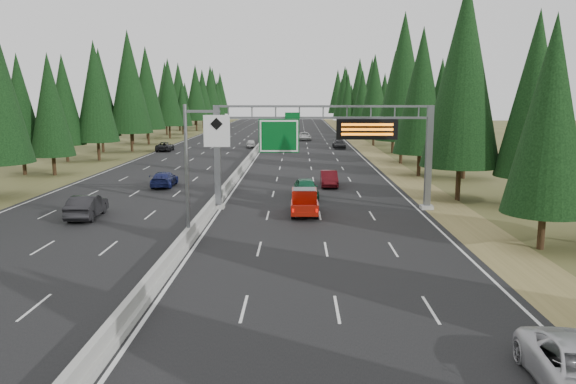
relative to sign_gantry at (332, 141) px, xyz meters
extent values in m
cube|color=black|center=(-8.92, 45.12, -5.23)|extent=(32.00, 260.00, 0.08)
cube|color=olive|center=(8.88, 45.12, -5.24)|extent=(3.60, 260.00, 0.06)
cube|color=#4B4D23|center=(-26.72, 45.12, -5.24)|extent=(3.60, 260.00, 0.06)
cube|color=#969691|center=(-8.92, 45.12, -5.04)|extent=(0.70, 260.00, 0.30)
cube|color=#969691|center=(-8.92, 45.12, -4.64)|extent=(0.30, 260.00, 0.60)
cube|color=slate|center=(-8.57, 0.12, -1.29)|extent=(0.45, 0.45, 7.80)
cube|color=#969691|center=(-8.57, 0.12, -5.04)|extent=(0.90, 0.90, 0.30)
cube|color=slate|center=(7.28, 0.12, -1.29)|extent=(0.45, 0.45, 7.80)
cube|color=#969691|center=(7.28, 0.12, -5.04)|extent=(0.90, 0.90, 0.30)
cube|color=slate|center=(-0.64, 0.12, 2.53)|extent=(15.85, 0.35, 0.16)
cube|color=slate|center=(-0.64, 0.12, 1.69)|extent=(15.85, 0.35, 0.16)
cube|color=#054C19|center=(-3.92, -0.13, 0.36)|extent=(3.00, 0.10, 2.50)
cube|color=silver|center=(-3.92, -0.19, 0.36)|extent=(2.85, 0.02, 2.35)
cube|color=#054C19|center=(-2.92, -0.13, 1.86)|extent=(1.10, 0.10, 0.45)
cube|color=black|center=(2.58, -0.18, 0.86)|extent=(4.50, 0.40, 1.50)
cube|color=orange|center=(2.58, -0.40, 1.21)|extent=(3.80, 0.02, 0.18)
cube|color=orange|center=(2.58, -0.40, 0.86)|extent=(3.80, 0.02, 0.18)
cube|color=orange|center=(2.58, -0.40, 0.51)|extent=(3.80, 0.02, 0.18)
cylinder|color=slate|center=(-8.92, -9.88, -1.19)|extent=(0.20, 0.20, 8.00)
cube|color=#969691|center=(-8.92, -9.88, -5.09)|extent=(0.50, 0.50, 0.20)
cube|color=slate|center=(-7.92, -9.88, 2.41)|extent=(2.00, 0.15, 0.15)
cube|color=silver|center=(-7.12, -10.00, 1.31)|extent=(1.50, 0.06, 1.80)
cylinder|color=black|center=(11.21, -10.87, -4.23)|extent=(0.40, 0.40, 2.07)
cone|color=black|center=(11.21, -10.87, 2.25)|extent=(4.67, 4.67, 10.89)
cylinder|color=black|center=(10.76, 4.23, -3.84)|extent=(0.40, 0.40, 2.85)
cone|color=black|center=(10.76, 4.23, 5.07)|extent=(6.41, 6.41, 14.97)
cylinder|color=black|center=(15.47, 1.62, -4.07)|extent=(0.40, 0.40, 2.40)
cone|color=black|center=(15.47, 1.62, 3.44)|extent=(5.41, 5.41, 12.61)
cylinder|color=black|center=(10.49, 18.26, -4.01)|extent=(0.40, 0.40, 2.52)
cone|color=black|center=(10.49, 18.26, 3.87)|extent=(5.67, 5.67, 13.23)
cylinder|color=black|center=(14.90, 16.94, -3.96)|extent=(0.40, 0.40, 2.63)
cone|color=black|center=(14.90, 16.94, 4.25)|extent=(5.91, 5.91, 13.78)
cylinder|color=black|center=(10.70, 30.08, -3.75)|extent=(0.40, 0.40, 3.04)
cone|color=black|center=(10.70, 30.08, 5.73)|extent=(6.83, 6.83, 15.94)
cylinder|color=black|center=(15.57, 30.21, -4.20)|extent=(0.40, 0.40, 2.13)
cone|color=black|center=(15.57, 30.21, 2.47)|extent=(4.80, 4.80, 11.20)
cylinder|color=black|center=(12.02, 44.38, -4.04)|extent=(0.40, 0.40, 2.45)
cone|color=black|center=(12.02, 44.38, 3.61)|extent=(5.51, 5.51, 12.87)
cylinder|color=black|center=(15.51, 46.62, -4.14)|extent=(0.40, 0.40, 2.26)
cone|color=black|center=(15.51, 46.62, 2.94)|extent=(5.09, 5.09, 11.88)
cylinder|color=black|center=(10.78, 57.26, -4.01)|extent=(0.40, 0.40, 2.51)
cone|color=black|center=(10.78, 57.26, 3.84)|extent=(5.66, 5.66, 13.20)
cylinder|color=black|center=(16.08, 59.75, -4.13)|extent=(0.40, 0.40, 2.28)
cone|color=black|center=(16.08, 59.75, 2.98)|extent=(5.12, 5.12, 11.95)
cylinder|color=black|center=(10.35, 71.90, -4.16)|extent=(0.40, 0.40, 2.21)
cone|color=black|center=(10.35, 71.90, 2.75)|extent=(4.98, 4.98, 11.62)
cylinder|color=black|center=(14.85, 72.61, -4.21)|extent=(0.40, 0.40, 2.12)
cone|color=black|center=(14.85, 72.61, 2.43)|extent=(4.78, 4.78, 11.14)
cylinder|color=black|center=(11.74, 85.93, -4.16)|extent=(0.40, 0.40, 2.21)
cone|color=black|center=(11.74, 85.93, 2.74)|extent=(4.97, 4.97, 11.60)
cylinder|color=black|center=(14.63, 86.39, -3.83)|extent=(0.40, 0.40, 2.87)
cone|color=black|center=(14.63, 86.39, 5.15)|extent=(6.47, 6.47, 15.09)
cylinder|color=black|center=(10.14, 102.10, -4.13)|extent=(0.40, 0.40, 2.29)
cone|color=black|center=(10.14, 102.10, 3.02)|extent=(5.15, 5.15, 12.01)
cylinder|color=black|center=(15.69, 99.59, -3.84)|extent=(0.40, 0.40, 2.86)
cone|color=black|center=(15.69, 99.59, 5.11)|extent=(6.44, 6.44, 15.03)
cylinder|color=black|center=(10.39, 116.00, -3.91)|extent=(0.40, 0.40, 2.71)
cone|color=black|center=(10.39, 116.00, 4.56)|extent=(6.10, 6.10, 14.23)
cylinder|color=black|center=(14.21, 113.77, -3.75)|extent=(0.40, 0.40, 3.04)
cone|color=black|center=(14.21, 113.77, 5.74)|extent=(6.83, 6.83, 15.94)
cylinder|color=black|center=(10.57, 130.21, -4.15)|extent=(0.40, 0.40, 2.23)
cone|color=black|center=(10.57, 130.21, 2.83)|extent=(5.02, 5.02, 11.72)
cylinder|color=black|center=(14.94, 130.35, -4.31)|extent=(0.40, 0.40, 1.92)
cone|color=black|center=(14.94, 130.35, 1.69)|extent=(4.32, 4.32, 10.08)
cylinder|color=black|center=(11.61, 143.18, -4.16)|extent=(0.40, 0.40, 2.22)
cone|color=black|center=(11.61, 143.18, 2.77)|extent=(4.99, 4.99, 11.64)
cylinder|color=black|center=(14.58, 140.93, -4.27)|extent=(0.40, 0.40, 2.00)
cone|color=black|center=(14.58, 140.93, 1.99)|extent=(4.51, 4.51, 10.51)
cylinder|color=black|center=(11.18, 155.28, -3.84)|extent=(0.40, 0.40, 2.86)
cone|color=black|center=(11.18, 155.28, 5.09)|extent=(6.43, 6.43, 15.00)
cylinder|color=black|center=(14.17, 155.33, -3.80)|extent=(0.40, 0.40, 2.93)
cone|color=black|center=(14.17, 155.33, 5.36)|extent=(6.59, 6.59, 15.39)
cylinder|color=black|center=(-29.24, 18.77, -4.21)|extent=(0.40, 0.40, 2.11)
cone|color=black|center=(-29.24, 18.77, 2.39)|extent=(4.75, 4.75, 11.09)
cylinder|color=black|center=(-32.68, 19.08, -4.21)|extent=(0.40, 0.40, 2.11)
cone|color=black|center=(-32.68, 19.08, 2.38)|extent=(4.75, 4.75, 11.08)
cylinder|color=black|center=(-29.40, 33.23, -4.00)|extent=(0.40, 0.40, 2.54)
cone|color=black|center=(-29.40, 33.23, 3.94)|extent=(5.72, 5.72, 13.34)
cylinder|color=black|center=(-33.08, 31.73, -4.15)|extent=(0.40, 0.40, 2.24)
cone|color=black|center=(-33.08, 31.73, 2.85)|extent=(5.04, 5.04, 11.76)
cylinder|color=black|center=(-28.40, 45.11, -3.78)|extent=(0.40, 0.40, 2.97)
cone|color=black|center=(-28.40, 45.11, 5.50)|extent=(6.68, 6.68, 15.60)
cylinder|color=black|center=(-32.75, 44.53, -4.00)|extent=(0.40, 0.40, 2.53)
cone|color=black|center=(-32.75, 44.53, 3.92)|extent=(5.70, 5.70, 13.31)
cylinder|color=black|center=(-29.48, 59.06, -3.88)|extent=(0.40, 0.40, 2.78)
cone|color=black|center=(-29.48, 59.06, 4.79)|extent=(6.25, 6.25, 14.57)
cylinder|color=black|center=(-32.52, 59.77, -3.84)|extent=(0.40, 0.40, 2.85)
cone|color=black|center=(-32.52, 59.77, 5.07)|extent=(6.42, 6.42, 14.97)
cylinder|color=black|center=(-29.09, 74.32, -3.96)|extent=(0.40, 0.40, 2.61)
cone|color=black|center=(-29.09, 74.32, 4.19)|extent=(5.87, 5.87, 13.71)
cylinder|color=black|center=(-33.42, 73.06, -4.14)|extent=(0.40, 0.40, 2.25)
cone|color=black|center=(-33.42, 73.06, 2.88)|extent=(5.06, 5.06, 11.80)
cylinder|color=black|center=(-28.74, 86.38, -4.29)|extent=(0.40, 0.40, 1.95)
cone|color=black|center=(-28.74, 86.38, 1.80)|extent=(4.39, 4.39, 10.23)
cylinder|color=black|center=(-32.29, 85.42, -3.97)|extent=(0.40, 0.40, 2.60)
cone|color=black|center=(-32.29, 85.42, 4.14)|extent=(5.84, 5.84, 13.63)
cylinder|color=black|center=(-28.16, 100.33, -3.95)|extent=(0.40, 0.40, 2.64)
cone|color=black|center=(-28.16, 100.33, 4.28)|extent=(5.93, 5.93, 13.83)
cylinder|color=black|center=(-32.71, 101.59, -3.90)|extent=(0.40, 0.40, 2.73)
cone|color=black|center=(-32.71, 101.59, 4.63)|extent=(6.14, 6.14, 14.33)
cylinder|color=black|center=(-28.83, 114.24, -3.99)|extent=(0.40, 0.40, 2.56)
cone|color=black|center=(-28.83, 114.24, 4.03)|extent=(5.77, 5.77, 13.46)
cylinder|color=black|center=(-33.47, 113.32, -4.27)|extent=(0.40, 0.40, 2.00)
cone|color=black|center=(-33.47, 113.32, 1.97)|extent=(4.49, 4.49, 10.48)
cylinder|color=black|center=(-28.60, 127.43, -3.85)|extent=(0.40, 0.40, 2.84)
cone|color=black|center=(-28.60, 127.43, 5.02)|extent=(6.39, 6.39, 14.90)
cylinder|color=black|center=(-33.87, 129.64, -3.96)|extent=(0.40, 0.40, 2.61)
cone|color=black|center=(-33.87, 129.64, 4.19)|extent=(5.87, 5.87, 13.70)
cylinder|color=black|center=(-28.81, 142.77, -4.17)|extent=(0.40, 0.40, 2.20)
cone|color=black|center=(-28.81, 142.77, 2.72)|extent=(4.96, 4.96, 11.57)
cylinder|color=black|center=(-33.46, 142.03, -4.38)|extent=(0.40, 0.40, 1.78)
cone|color=black|center=(-33.46, 142.03, 1.18)|extent=(4.00, 4.00, 9.34)
cylinder|color=black|center=(-29.53, 155.25, -3.92)|extent=(0.40, 0.40, 2.69)
cone|color=black|center=(-29.53, 155.25, 4.48)|extent=(6.05, 6.05, 14.12)
cylinder|color=black|center=(-32.22, 155.91, -3.80)|extent=(0.40, 0.40, 2.94)
cone|color=black|center=(-32.22, 155.91, 5.40)|extent=(6.62, 6.62, 15.46)
cylinder|color=black|center=(-2.83, -3.55, -4.81)|extent=(0.28, 0.76, 0.76)
cylinder|color=black|center=(-1.22, -3.55, -4.81)|extent=(0.28, 0.76, 0.76)
cylinder|color=black|center=(-2.83, -0.43, -4.81)|extent=(0.28, 0.76, 0.76)
cylinder|color=black|center=(-1.22, -0.43, -4.81)|extent=(0.28, 0.76, 0.76)
cube|color=#9F1609|center=(-2.03, -1.94, -4.67)|extent=(1.89, 5.30, 0.28)
cube|color=#9F1609|center=(-2.03, -1.09, -4.01)|extent=(1.80, 2.08, 1.04)
cube|color=black|center=(-2.03, -1.09, -3.72)|extent=(1.61, 1.80, 0.52)
cube|color=#9F1609|center=(-2.92, -3.36, -4.34)|extent=(0.09, 2.27, 0.57)
cube|color=#9F1609|center=(-1.13, -3.36, -4.34)|extent=(0.09, 2.27, 0.57)
cube|color=#9F1609|center=(-2.03, -4.50, -4.34)|extent=(1.89, 0.09, 0.57)
imported|color=#155C3B|center=(-1.82, 5.12, -4.39)|extent=(2.27, 4.82, 1.59)
imported|color=#5A0C13|center=(0.46, 11.06, -4.46)|extent=(1.56, 4.45, 1.47)
imported|color=black|center=(4.28, 50.82, -4.53)|extent=(2.10, 4.67, 1.33)
imported|color=silver|center=(-1.25, 68.74, -4.43)|extent=(2.76, 5.56, 1.52)
imported|color=black|center=(-7.42, 106.77, -4.55)|extent=(1.59, 3.78, 1.28)
imported|color=black|center=(-17.34, -3.43, -4.37)|extent=(2.07, 5.07, 1.64)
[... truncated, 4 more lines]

